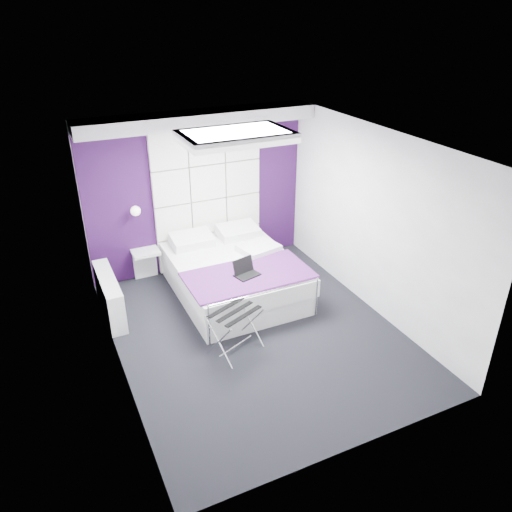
% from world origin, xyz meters
% --- Properties ---
extents(floor, '(4.40, 4.40, 0.00)m').
position_xyz_m(floor, '(0.00, 0.00, 0.00)').
color(floor, black).
rests_on(floor, ground).
extents(ceiling, '(4.40, 4.40, 0.00)m').
position_xyz_m(ceiling, '(0.00, 0.00, 2.60)').
color(ceiling, white).
rests_on(ceiling, wall_back).
extents(wall_back, '(3.60, 0.00, 3.60)m').
position_xyz_m(wall_back, '(0.00, 2.20, 1.30)').
color(wall_back, silver).
rests_on(wall_back, floor).
extents(wall_left, '(0.00, 4.40, 4.40)m').
position_xyz_m(wall_left, '(-1.80, 0.00, 1.30)').
color(wall_left, silver).
rests_on(wall_left, floor).
extents(wall_right, '(0.00, 4.40, 4.40)m').
position_xyz_m(wall_right, '(1.80, 0.00, 1.30)').
color(wall_right, silver).
rests_on(wall_right, floor).
extents(accent_wall, '(3.58, 0.02, 2.58)m').
position_xyz_m(accent_wall, '(0.00, 2.19, 1.30)').
color(accent_wall, '#2C0D39').
rests_on(accent_wall, wall_back).
extents(soffit, '(3.58, 0.50, 0.20)m').
position_xyz_m(soffit, '(0.00, 1.95, 2.50)').
color(soffit, silver).
rests_on(soffit, wall_back).
extents(headboard, '(1.80, 0.08, 2.30)m').
position_xyz_m(headboard, '(0.15, 2.14, 1.17)').
color(headboard, white).
rests_on(headboard, wall_back).
extents(skylight, '(1.36, 0.86, 0.12)m').
position_xyz_m(skylight, '(0.00, 0.60, 2.55)').
color(skylight, white).
rests_on(skylight, ceiling).
extents(wall_lamp, '(0.15, 0.15, 0.15)m').
position_xyz_m(wall_lamp, '(-1.05, 2.06, 1.22)').
color(wall_lamp, white).
rests_on(wall_lamp, wall_back).
extents(radiator, '(0.22, 1.20, 0.60)m').
position_xyz_m(radiator, '(-1.69, 1.30, 0.30)').
color(radiator, silver).
rests_on(radiator, floor).
extents(bed, '(1.76, 2.13, 0.75)m').
position_xyz_m(bed, '(0.13, 1.08, 0.32)').
color(bed, silver).
rests_on(bed, floor).
extents(nightstand, '(0.42, 0.32, 0.05)m').
position_xyz_m(nightstand, '(-0.97, 2.02, 0.51)').
color(nightstand, silver).
rests_on(nightstand, wall_back).
extents(luggage_rack, '(0.61, 0.45, 0.60)m').
position_xyz_m(luggage_rack, '(-0.41, -0.24, 0.30)').
color(luggage_rack, silver).
rests_on(luggage_rack, floor).
extents(laptop, '(0.33, 0.24, 0.24)m').
position_xyz_m(laptop, '(0.10, 0.55, 0.66)').
color(laptop, black).
rests_on(laptop, bed).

